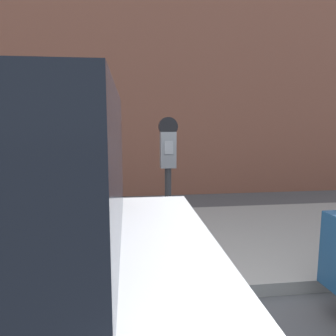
% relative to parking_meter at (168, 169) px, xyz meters
% --- Properties ---
extents(sidewalk, '(24.00, 2.80, 0.14)m').
position_rel_parking_meter_xyz_m(sidewalk, '(0.22, 0.97, -1.15)').
color(sidewalk, '#9E9B96').
rests_on(sidewalk, ground_plane).
extents(building_facade, '(24.00, 0.30, 6.30)m').
position_rel_parking_meter_xyz_m(building_facade, '(0.22, 4.09, 1.94)').
color(building_facade, '#935642').
rests_on(building_facade, ground_plane).
extents(parking_meter, '(0.19, 0.12, 1.60)m').
position_rel_parking_meter_xyz_m(parking_meter, '(0.00, 0.00, 0.00)').
color(parking_meter, '#2D2D30').
rests_on(parking_meter, sidewalk).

